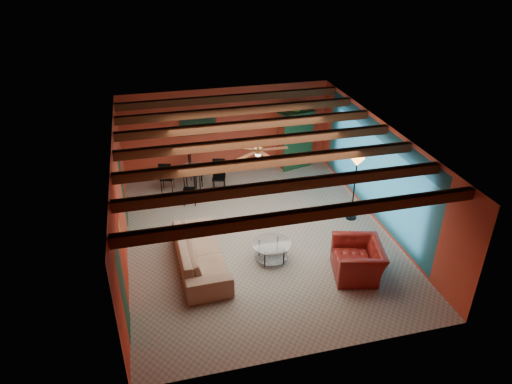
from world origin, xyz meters
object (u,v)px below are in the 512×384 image
object	(u,v)px
armoire	(296,140)
potted_plant	(297,106)
armchair	(358,260)
floor_lamp	(354,189)
dining_table	(193,176)
vase	(192,158)
coffee_table	(271,252)
sofa	(201,253)

from	to	relation	value
armoire	potted_plant	xyz separation A→B (m)	(0.00, 0.00, 1.13)
armchair	floor_lamp	distance (m)	2.45
dining_table	armoire	bearing A→B (deg)	15.00
vase	floor_lamp	bearing A→B (deg)	-33.29
armchair	coffee_table	bearing A→B (deg)	-105.84
armoire	potted_plant	size ratio (longest dim) A/B	4.10
armchair	potted_plant	world-z (taller)	potted_plant
sofa	dining_table	xyz separation A→B (m)	(0.30, 3.71, 0.11)
armchair	floor_lamp	xyz separation A→B (m)	(0.87, 2.23, 0.51)
armchair	potted_plant	xyz separation A→B (m)	(0.42, 5.75, 1.65)
armoire	floor_lamp	size ratio (longest dim) A/B	1.01
vase	dining_table	bearing A→B (deg)	0.00
sofa	dining_table	distance (m)	3.72
armoire	vase	bearing A→B (deg)	179.39
floor_lamp	armchair	bearing A→B (deg)	-111.22
dining_table	potted_plant	world-z (taller)	potted_plant
coffee_table	vase	size ratio (longest dim) A/B	4.93
sofa	armchair	xyz separation A→B (m)	(3.37, -1.11, 0.02)
dining_table	vase	distance (m)	0.58
armoire	sofa	bearing A→B (deg)	-144.83
coffee_table	armoire	xyz separation A→B (m)	(2.15, 4.78, 0.67)
armchair	armoire	bearing A→B (deg)	-170.89
floor_lamp	potted_plant	world-z (taller)	potted_plant
dining_table	potted_plant	distance (m)	3.92
armchair	vase	size ratio (longest dim) A/B	6.42
sofa	coffee_table	xyz separation A→B (m)	(1.64, -0.14, -0.14)
sofa	armchair	bearing A→B (deg)	-109.57
armchair	armoire	xyz separation A→B (m)	(0.42, 5.75, 0.52)
coffee_table	dining_table	size ratio (longest dim) A/B	0.49
armchair	sofa	bearing A→B (deg)	-94.92
sofa	vase	bearing A→B (deg)	-6.08
floor_lamp	potted_plant	distance (m)	3.72
armchair	vase	distance (m)	5.75
floor_lamp	vase	distance (m)	4.71
dining_table	floor_lamp	distance (m)	4.72
armchair	armoire	world-z (taller)	armoire
sofa	floor_lamp	distance (m)	4.41
dining_table	floor_lamp	size ratio (longest dim) A/B	1.04
dining_table	vase	xyz separation A→B (m)	(0.00, 0.00, 0.58)
coffee_table	vase	bearing A→B (deg)	109.11
potted_plant	armoire	bearing A→B (deg)	0.00
dining_table	potted_plant	bearing A→B (deg)	15.00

